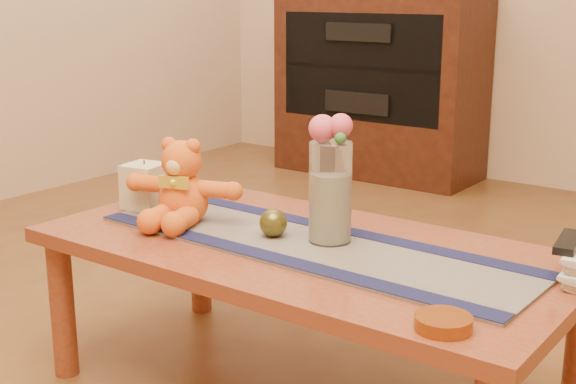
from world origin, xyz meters
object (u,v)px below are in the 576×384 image
Objects in this scene: tv_remote at (569,242)px; glass_vase at (330,192)px; amber_dish at (443,323)px; teddy_bear at (183,182)px; pillar_candle at (145,186)px; bronze_ball at (273,223)px; book_bottom at (566,272)px.

glass_vase is at bearing -176.73° from tv_remote.
teddy_bear is at bearing 166.33° from amber_dish.
pillar_candle is 0.51× the size of glass_vase.
bronze_ball is at bearing -0.04° from pillar_candle.
amber_dish is (0.90, -0.22, -0.11)m from teddy_bear.
amber_dish is at bearing -33.39° from glass_vase.
bronze_ball is at bearing -176.86° from book_bottom.
glass_vase is 0.60m from book_bottom.
amber_dish is at bearing -13.00° from pillar_candle.
glass_vase is at bearing 21.88° from bronze_ball.
teddy_bear is at bearing -9.74° from pillar_candle.
pillar_candle is at bearing 179.96° from bronze_ball.
teddy_bear is 2.50× the size of pillar_candle.
book_bottom is 0.45m from amber_dish.
teddy_bear is 1.48× the size of book_bottom.
teddy_bear is 1.03m from book_bottom.
tv_remote reaches higher than book_bottom.
bronze_ball is 0.73m from tv_remote.
glass_vase is (0.62, 0.06, 0.06)m from pillar_candle.
pillar_candle is (-0.19, 0.03, -0.05)m from teddy_bear.
tv_remote is (1.19, 0.17, 0.01)m from pillar_candle.
teddy_bear is 0.20m from pillar_candle.
pillar_candle reaches higher than bronze_ball.
glass_vase is 3.51× the size of bronze_ball.
book_bottom is (0.71, 0.18, -0.03)m from bronze_ball.
bronze_ball is 0.66m from amber_dish.
teddy_bear reaches higher than amber_dish.
teddy_bear reaches higher than pillar_candle.
pillar_candle is 0.63m from glass_vase.
book_bottom is 1.39× the size of tv_remote.
teddy_bear is 0.44m from glass_vase.
bronze_ball is at bearing -158.12° from glass_vase.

